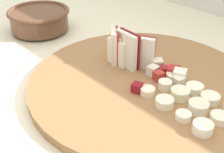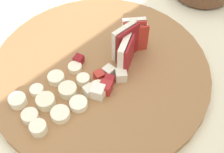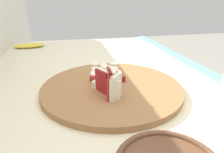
{
  "view_description": "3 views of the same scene",
  "coord_description": "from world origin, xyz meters",
  "px_view_note": "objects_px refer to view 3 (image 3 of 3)",
  "views": [
    {
      "loc": [
        0.3,
        -0.36,
        1.17
      ],
      "look_at": [
        -0.03,
        -0.05,
        0.89
      ],
      "focal_mm": 49.96,
      "sensor_mm": 36.0,
      "label": 1
    },
    {
      "loc": [
        0.23,
        0.23,
        1.28
      ],
      "look_at": [
        0.01,
        0.02,
        0.9
      ],
      "focal_mm": 46.74,
      "sensor_mm": 36.0,
      "label": 2
    },
    {
      "loc": [
        -0.49,
        0.09,
        1.12
      ],
      "look_at": [
        0.03,
        -0.02,
        0.91
      ],
      "focal_mm": 32.11,
      "sensor_mm": 36.0,
      "label": 3
    }
  ],
  "objects_px": {
    "cutting_board": "(112,88)",
    "banana_peel": "(29,46)",
    "apple_wedge_fan": "(111,84)",
    "banana_slice_rows": "(105,71)",
    "apple_dice_pile": "(100,80)"
  },
  "relations": [
    {
      "from": "cutting_board",
      "to": "banana_peel",
      "type": "distance_m",
      "value": 0.65
    },
    {
      "from": "apple_wedge_fan",
      "to": "banana_peel",
      "type": "height_order",
      "value": "apple_wedge_fan"
    },
    {
      "from": "banana_slice_rows",
      "to": "cutting_board",
      "type": "bearing_deg",
      "value": -178.89
    },
    {
      "from": "apple_dice_pile",
      "to": "cutting_board",
      "type": "bearing_deg",
      "value": -127.83
    },
    {
      "from": "cutting_board",
      "to": "apple_dice_pile",
      "type": "bearing_deg",
      "value": 52.17
    },
    {
      "from": "apple_dice_pile",
      "to": "banana_peel",
      "type": "bearing_deg",
      "value": 26.48
    },
    {
      "from": "apple_dice_pile",
      "to": "apple_wedge_fan",
      "type": "bearing_deg",
      "value": -169.2
    },
    {
      "from": "apple_wedge_fan",
      "to": "apple_dice_pile",
      "type": "xyz_separation_m",
      "value": [
        0.08,
        0.02,
        -0.02
      ]
    },
    {
      "from": "cutting_board",
      "to": "apple_dice_pile",
      "type": "height_order",
      "value": "apple_dice_pile"
    },
    {
      "from": "apple_dice_pile",
      "to": "banana_slice_rows",
      "type": "relative_size",
      "value": 0.72
    },
    {
      "from": "banana_peel",
      "to": "banana_slice_rows",
      "type": "bearing_deg",
      "value": -147.7
    },
    {
      "from": "banana_slice_rows",
      "to": "apple_dice_pile",
      "type": "bearing_deg",
      "value": 158.33
    },
    {
      "from": "banana_peel",
      "to": "apple_wedge_fan",
      "type": "bearing_deg",
      "value": -155.4
    },
    {
      "from": "apple_wedge_fan",
      "to": "banana_peel",
      "type": "bearing_deg",
      "value": 24.6
    },
    {
      "from": "cutting_board",
      "to": "apple_dice_pile",
      "type": "xyz_separation_m",
      "value": [
        0.02,
        0.03,
        0.02
      ]
    }
  ]
}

